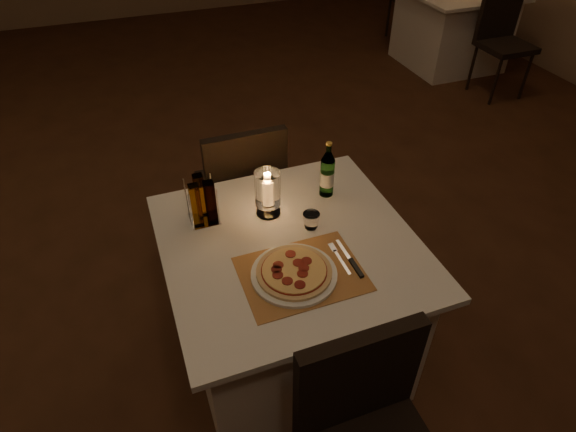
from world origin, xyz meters
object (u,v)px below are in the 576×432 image
object	(u,v)px
plate	(294,274)
water_bottle	(327,174)
chair_far	(243,183)
main_table	(290,302)
hurricane_candle	(268,190)
neighbor_table_right	(451,28)
tumbler	(311,220)
pizza	(294,271)
chair_near	(368,429)

from	to	relation	value
plate	water_bottle	xyz separation A→B (m)	(0.32, 0.43, 0.10)
plate	chair_far	bearing A→B (deg)	86.80
main_table	chair_far	bearing A→B (deg)	90.00
hurricane_candle	water_bottle	bearing A→B (deg)	7.94
chair_far	plate	size ratio (longest dim) A/B	2.81
neighbor_table_right	tumbler	bearing A→B (deg)	-134.42
chair_far	pizza	world-z (taller)	chair_far
plate	water_bottle	world-z (taller)	water_bottle
chair_near	chair_far	world-z (taller)	same
main_table	neighbor_table_right	size ratio (longest dim) A/B	1.00
chair_far	plate	world-z (taller)	chair_far
chair_near	water_bottle	distance (m)	1.04
hurricane_candle	tumbler	bearing A→B (deg)	-47.55
hurricane_candle	chair_near	bearing A→B (deg)	-88.68
pizza	hurricane_candle	bearing A→B (deg)	85.68
pizza	plate	bearing A→B (deg)	-6.63
tumbler	chair_far	bearing A→B (deg)	99.91
plate	tumbler	size ratio (longest dim) A/B	4.57
neighbor_table_right	pizza	bearing A→B (deg)	-133.77
chair_near	plate	world-z (taller)	chair_near
chair_far	main_table	bearing A→B (deg)	-90.00
chair_far	water_bottle	distance (m)	0.62
pizza	hurricane_candle	distance (m)	0.40
plate	chair_near	bearing A→B (deg)	-84.65
main_table	neighbor_table_right	xyz separation A→B (m)	(2.85, 2.85, 0.00)
plate	hurricane_candle	world-z (taller)	hurricane_candle
chair_far	tumbler	bearing A→B (deg)	-80.09
plate	water_bottle	bearing A→B (deg)	53.33
plate	hurricane_candle	xyz separation A→B (m)	(0.03, 0.39, 0.11)
chair_near	hurricane_candle	bearing A→B (deg)	91.32
chair_near	tumbler	world-z (taller)	chair_near
pizza	tumbler	bearing A→B (deg)	55.05
main_table	hurricane_candle	distance (m)	0.53
main_table	plate	distance (m)	0.42
tumbler	neighbor_table_right	world-z (taller)	tumbler
plate	pizza	world-z (taller)	pizza
chair_far	tumbler	xyz separation A→B (m)	(0.11, -0.66, 0.23)
pizza	neighbor_table_right	bearing A→B (deg)	46.23
pizza	neighbor_table_right	world-z (taller)	pizza
chair_far	pizza	bearing A→B (deg)	-93.22
chair_near	chair_far	distance (m)	1.43
main_table	water_bottle	world-z (taller)	water_bottle
tumbler	pizza	bearing A→B (deg)	-124.95
plate	pizza	size ratio (longest dim) A/B	1.14
pizza	water_bottle	size ratio (longest dim) A/B	1.05
pizza	tumbler	xyz separation A→B (m)	(0.17, 0.24, 0.01)
tumbler	hurricane_candle	xyz separation A→B (m)	(-0.14, 0.15, 0.09)
neighbor_table_right	water_bottle	bearing A→B (deg)	-134.79
tumbler	chair_near	bearing A→B (deg)	-98.48
chair_near	water_bottle	bearing A→B (deg)	74.46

